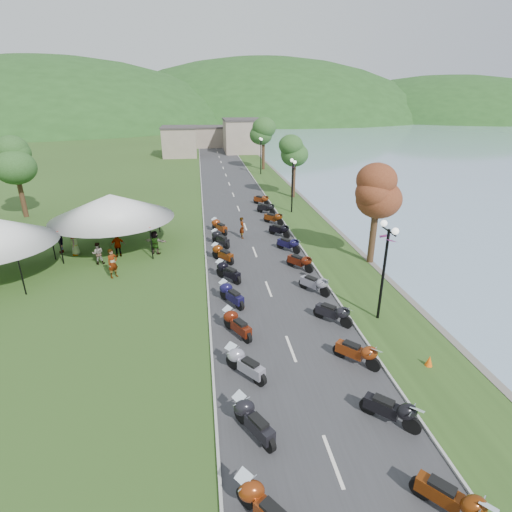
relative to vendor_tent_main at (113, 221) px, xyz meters
name	(u,v)px	position (x,y,z in m)	size (l,w,h in m)	color
road	(238,209)	(10.16, 9.33, -1.99)	(7.00, 120.00, 0.02)	#353537
hills_backdrop	(205,119)	(10.16, 169.33, -2.00)	(360.00, 120.00, 76.00)	#285621
far_building	(206,138)	(8.16, 54.33, 0.50)	(18.00, 16.00, 5.00)	gray
moto_row_left	(244,366)	(7.86, -16.29, -1.45)	(2.60, 38.82, 1.10)	#331411
moto_row_right	(313,284)	(12.64, -9.45, -1.45)	(2.60, 42.23, 1.10)	#331411
vendor_tent_main	(113,221)	(0.00, 0.00, 0.00)	(5.92, 5.92, 4.00)	silver
tree_lakeside	(376,208)	(17.72, -5.59, 1.84)	(2.76, 2.76, 7.68)	#326127
pedestrian_a	(115,277)	(0.86, -5.66, -2.00)	(0.69, 0.50, 1.88)	slate
pedestrian_b	(100,264)	(-0.55, -3.33, -2.00)	(0.74, 0.41, 1.53)	slate
pedestrian_c	(61,253)	(-3.76, -0.79, -2.00)	(1.26, 0.52, 1.95)	slate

